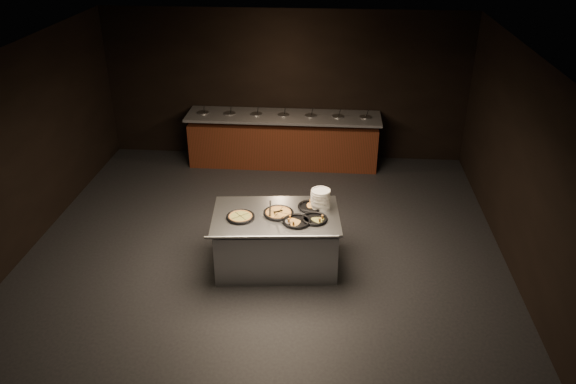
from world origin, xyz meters
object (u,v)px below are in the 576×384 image
at_px(plate_stack, 321,199).
at_px(pan_cheese_whole, 278,213).
at_px(pan_veggie_whole, 240,217).
at_px(serving_counter, 276,241).

xyz_separation_m(plate_stack, pan_cheese_whole, (-0.56, -0.24, -0.11)).
distance_m(pan_veggie_whole, pan_cheese_whole, 0.52).
bearing_deg(pan_veggie_whole, pan_cheese_whole, 16.14).
height_order(pan_veggie_whole, pan_cheese_whole, same).
distance_m(serving_counter, pan_veggie_whole, 0.66).
xyz_separation_m(serving_counter, pan_veggie_whole, (-0.47, -0.12, 0.45)).
distance_m(plate_stack, pan_veggie_whole, 1.14).
bearing_deg(pan_cheese_whole, pan_veggie_whole, -163.86).
height_order(serving_counter, pan_cheese_whole, pan_cheese_whole).
xyz_separation_m(plate_stack, pan_veggie_whole, (-1.07, -0.39, -0.11)).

